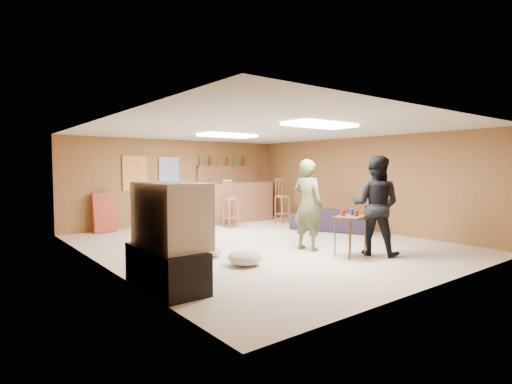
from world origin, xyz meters
TOP-DOWN VIEW (x-y plane):
  - ground at (0.00, 0.00)m, footprint 7.00×7.00m
  - ceiling at (0.00, 0.00)m, footprint 6.00×7.00m
  - wall_back at (0.00, 3.50)m, footprint 6.00×0.02m
  - wall_front at (0.00, -3.50)m, footprint 6.00×0.02m
  - wall_left at (-3.00, 0.00)m, footprint 0.02×7.00m
  - wall_right at (3.00, 0.00)m, footprint 0.02×7.00m
  - tv_stand at (-2.72, -1.50)m, footprint 0.55×1.30m
  - dvd_box at (-2.50, -1.50)m, footprint 0.35×0.50m
  - tv_body at (-2.65, -1.50)m, footprint 0.60×1.10m
  - tv_screen at (-2.34, -1.50)m, footprint 0.02×0.95m
  - bar_counter at (1.50, 2.95)m, footprint 2.00×0.60m
  - bar_lip at (1.50, 2.70)m, footprint 2.10×0.12m
  - bar_shelf at (1.50, 3.40)m, footprint 2.00×0.18m
  - bar_backing at (1.50, 3.42)m, footprint 2.00×0.14m
  - poster_left at (-1.20, 3.46)m, footprint 0.60×0.03m
  - poster_right at (-0.30, 3.46)m, footprint 0.55×0.03m
  - folding_chair_stack at (-2.00, 3.30)m, footprint 0.50×0.26m
  - ceiling_panel_front at (0.00, -1.50)m, footprint 1.20×0.60m
  - ceiling_panel_back at (0.00, 1.20)m, footprint 1.20×0.60m
  - person_olive at (0.29, -0.94)m, footprint 0.50×0.66m
  - person_black at (0.91, -1.93)m, footprint 0.91×1.01m
  - sofa at (2.31, 0.30)m, footprint 1.40×1.96m
  - tray_table at (0.44, -1.78)m, footprint 0.64×0.57m
  - cup_red_near at (0.33, -1.72)m, footprint 0.08×0.08m
  - cup_red_far at (0.49, -1.86)m, footprint 0.08×0.08m
  - cup_blue at (0.57, -1.70)m, footprint 0.09×0.09m
  - bar_stool_left at (0.69, 2.11)m, footprint 0.44×0.44m
  - bar_stool_right at (2.24, 1.95)m, footprint 0.50×0.50m
  - cushion_near_tv at (-1.28, -1.18)m, footprint 0.61×0.61m
  - cushion_mid at (-1.41, -0.33)m, footprint 0.53×0.53m
  - cushion_far at (-2.19, -1.04)m, footprint 0.52×0.52m
  - bottle_row at (1.30, 3.38)m, footprint 1.48×0.08m

SIDE VIEW (x-z plane):
  - ground at x=0.00m, z-range 0.00..0.00m
  - cushion_mid at x=-1.41m, z-range 0.00..0.20m
  - cushion_far at x=-2.19m, z-range 0.00..0.23m
  - cushion_near_tv at x=-1.28m, z-range 0.00..0.24m
  - dvd_box at x=-2.50m, z-range 0.11..0.19m
  - tv_stand at x=-2.72m, z-range 0.00..0.50m
  - sofa at x=2.31m, z-range 0.00..0.53m
  - tray_table at x=0.44m, z-range 0.00..0.68m
  - folding_chair_stack at x=-2.00m, z-range -0.01..0.91m
  - bar_counter at x=1.50m, z-range 0.00..1.10m
  - bar_stool_left at x=0.69m, z-range 0.00..1.13m
  - bar_stool_right at x=2.24m, z-range 0.00..1.22m
  - cup_red_far at x=0.49m, z-range 0.68..0.78m
  - cup_blue at x=0.57m, z-range 0.68..0.78m
  - cup_red_near at x=0.33m, z-range 0.68..0.79m
  - person_olive at x=0.29m, z-range 0.00..1.63m
  - person_black at x=0.91m, z-range 0.00..1.69m
  - tv_body at x=-2.65m, z-range 0.50..1.30m
  - tv_screen at x=-2.34m, z-range 0.57..1.23m
  - wall_back at x=0.00m, z-range 0.00..2.20m
  - wall_front at x=0.00m, z-range 0.00..2.20m
  - wall_left at x=-3.00m, z-range 0.00..2.20m
  - wall_right at x=3.00m, z-range 0.00..2.20m
  - bar_lip at x=1.50m, z-range 1.08..1.12m
  - bar_backing at x=1.50m, z-range 0.90..1.50m
  - poster_left at x=-1.20m, z-range 0.93..1.78m
  - poster_right at x=-0.30m, z-range 0.95..1.75m
  - bar_shelf at x=1.50m, z-range 1.48..1.52m
  - bottle_row at x=1.30m, z-range 1.52..1.78m
  - ceiling_panel_front at x=0.00m, z-range 2.15..2.19m
  - ceiling_panel_back at x=0.00m, z-range 2.15..2.19m
  - ceiling at x=0.00m, z-range 2.19..2.21m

